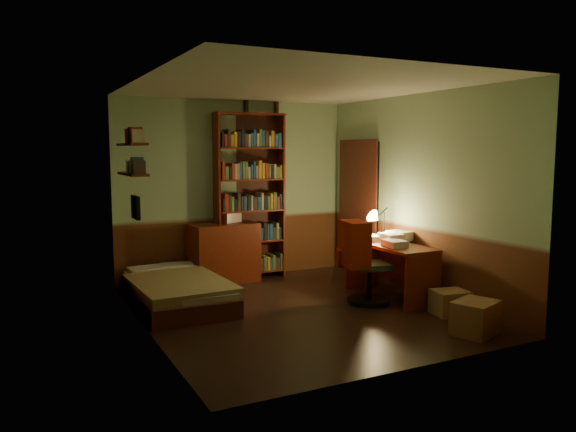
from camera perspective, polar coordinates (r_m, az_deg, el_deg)
name	(u,v)px	position (r m, az deg, el deg)	size (l,w,h in m)	color
floor	(298,312)	(6.70, 0.97, -9.69)	(3.50, 4.00, 0.02)	black
ceiling	(298,85)	(6.47, 1.02, 13.16)	(3.50, 4.00, 0.02)	silver
wall_back	(234,190)	(8.28, -5.47, 2.64)	(3.50, 0.02, 2.60)	#95B68D
wall_left	(144,208)	(5.85, -14.45, 0.79)	(0.02, 4.00, 2.60)	#95B68D
wall_right	(418,196)	(7.44, 13.11, 2.04)	(0.02, 4.00, 2.60)	#95B68D
wall_front	(410,220)	(4.78, 12.25, -0.44)	(3.50, 0.02, 2.60)	#95B68D
doorway	(359,209)	(8.48, 7.23, 0.67)	(0.06, 0.90, 2.00)	black
door_trim	(357,209)	(8.46, 7.03, 0.66)	(0.02, 0.98, 2.08)	#401911
bed	(176,282)	(7.06, -11.30, -6.55)	(1.00, 1.88, 0.56)	#7F9151
dresser	(224,253)	(8.07, -6.51, -3.75)	(0.95, 0.48, 0.85)	#5D1D0D
mini_stereo	(229,217)	(8.16, -6.01, -0.07)	(0.29, 0.22, 0.16)	#B2B2B7
bookshelf	(250,197)	(8.21, -3.93, 1.96)	(1.03, 0.32, 2.41)	#5D1D0D
bottle_left	(246,104)	(8.31, -4.29, 11.26)	(0.07, 0.07, 0.26)	black
bottle_right	(276,105)	(8.50, -1.18, 11.17)	(0.07, 0.07, 0.26)	black
desk	(390,271)	(7.31, 10.34, -5.50)	(0.54, 1.31, 0.70)	#5D1D0D
paper_stack	(399,236)	(7.54, 11.22, -1.97)	(0.22, 0.30, 0.12)	silver
desk_lamp	(384,218)	(7.64, 9.74, -0.25)	(0.16, 0.16, 0.54)	black
office_chair	(370,268)	(7.00, 8.28, -5.24)	(0.44, 0.39, 0.88)	#2E513B
red_jacket	(357,209)	(7.01, 7.01, 0.75)	(0.26, 0.47, 0.56)	#AC280B
wall_shelf_lower	(133,174)	(6.93, -15.49, 4.13)	(0.20, 0.90, 0.03)	#5D1D0D
wall_shelf_upper	(132,144)	(6.93, -15.58, 7.02)	(0.20, 0.90, 0.03)	#5D1D0D
framed_picture	(136,207)	(6.45, -15.23, 0.85)	(0.04, 0.32, 0.26)	black
cardboard_box_a	(475,318)	(6.16, 18.50, -9.76)	(0.46, 0.37, 0.34)	olive
cardboard_box_b	(450,302)	(6.80, 16.14, -8.42)	(0.39, 0.32, 0.28)	olive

